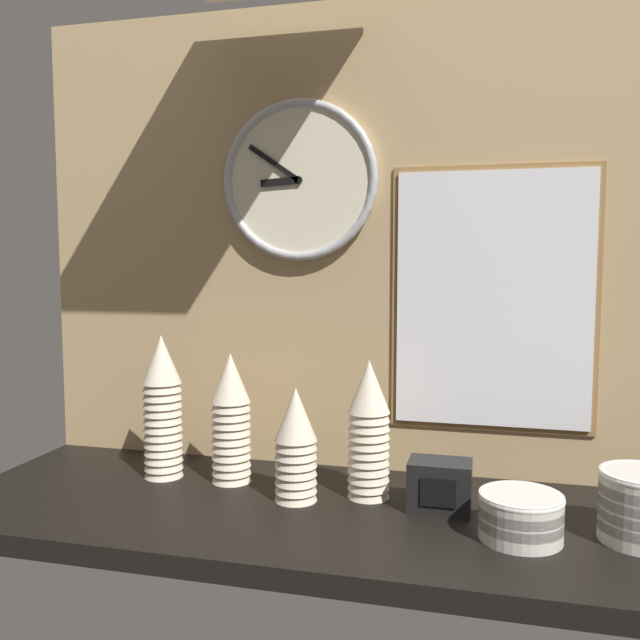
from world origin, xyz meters
TOP-DOWN VIEW (x-y plane):
  - ground_plane at (0.00, 0.00)m, footprint 1.60×0.56m
  - wall_tiled_back at (0.00, 0.27)m, footprint 1.60×0.03m
  - cup_stack_left at (-0.43, 0.08)m, footprint 0.09×0.09m
  - cup_stack_center_left at (-0.27, 0.09)m, footprint 0.09×0.09m
  - cup_stack_center_right at (0.03, 0.07)m, footprint 0.09×0.09m
  - cup_stack_center at (-0.11, 0.01)m, footprint 0.09×0.09m
  - bowl_stack_right at (0.32, -0.07)m, footprint 0.15×0.15m
  - wall_clock at (-0.16, 0.23)m, footprint 0.36×0.03m
  - menu_board at (0.27, 0.24)m, footprint 0.43×0.01m
  - napkin_dispenser at (0.18, 0.03)m, footprint 0.12×0.09m

SIDE VIEW (x-z plane):
  - ground_plane at x=0.00m, z-range -0.04..0.00m
  - bowl_stack_right at x=0.32m, z-range 0.00..0.08m
  - napkin_dispenser at x=0.18m, z-range 0.00..0.10m
  - cup_stack_center at x=-0.11m, z-range 0.00..0.23m
  - cup_stack_center_left at x=-0.27m, z-range 0.00..0.28m
  - cup_stack_center_right at x=0.03m, z-range 0.00..0.28m
  - cup_stack_left at x=-0.43m, z-range 0.00..0.32m
  - menu_board at x=0.27m, z-range 0.11..0.68m
  - wall_tiled_back at x=0.00m, z-range 0.00..1.05m
  - wall_clock at x=-0.16m, z-range 0.48..0.84m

